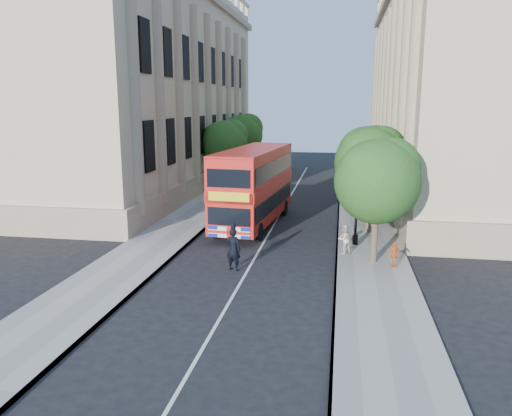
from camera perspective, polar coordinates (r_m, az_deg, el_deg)
The scene contains 17 objects.
ground at distance 22.37m, azimuth -1.46°, elevation -8.00°, with size 120.00×120.00×0.00m, color black.
pavement_right at distance 31.59m, azimuth 12.43°, elevation -2.26°, with size 3.50×80.00×0.12m, color gray.
pavement_left at distance 33.06m, azimuth -7.89°, elevation -1.47°, with size 3.50×80.00×0.12m, color gray.
building_right at distance 45.70m, azimuth 22.55°, elevation 12.70°, with size 12.00×38.00×18.00m, color #C4B088.
building_left at distance 48.13m, azimuth -12.45°, elevation 13.21°, with size 12.00×38.00×18.00m, color #C4B088.
tree_right_near at distance 23.97m, azimuth 13.80°, elevation 3.47°, with size 4.00×4.00×6.08m.
tree_right_mid at distance 29.89m, azimuth 13.06°, elevation 5.47°, with size 4.20×4.20×6.37m.
tree_right_far at distance 35.87m, azimuth 12.53°, elevation 6.29°, with size 4.00×4.00×6.15m.
tree_left_far at distance 43.96m, azimuth -3.56°, elevation 7.68°, with size 4.00×4.00×6.30m.
tree_left_back at distance 51.75m, azimuth -1.51°, elevation 8.60°, with size 4.20×4.20×6.65m.
lamp_post at distance 27.14m, azimuth 11.43°, elevation 0.80°, with size 0.32×0.32×5.16m.
double_decker_bus at distance 31.32m, azimuth -0.21°, elevation 2.72°, with size 3.64×10.54×4.78m.
box_van at distance 36.10m, azimuth -1.61°, elevation 1.95°, with size 2.09×5.06×2.89m.
police_constable at distance 23.12m, azimuth -2.60°, elevation -4.73°, with size 0.73×0.48×2.01m, color black.
woman_pedestrian at distance 25.66m, azimuth 10.05°, elevation -3.52°, with size 0.74×0.57×1.52m, color beige.
child_a at distance 24.08m, azimuth 15.55°, elevation -5.15°, with size 0.72×0.30×1.23m, color orange.
child_b at distance 27.29m, azimuth 10.11°, elevation -3.23°, with size 0.60×0.35×0.93m, color gold.
Camera 1 is at (4.12, -20.65, 7.57)m, focal length 35.00 mm.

